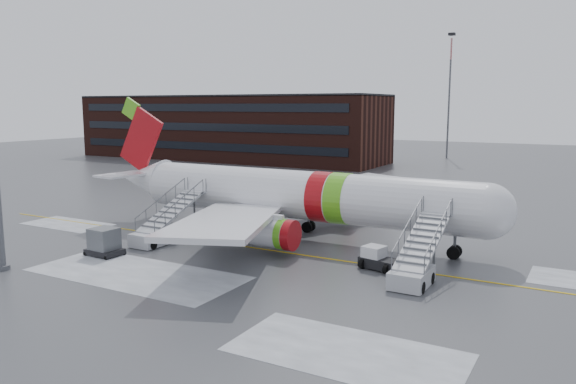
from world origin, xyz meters
The scene contains 8 objects.
ground centered at (0.00, 0.00, 0.00)m, with size 260.00×260.00×0.00m, color #494C4F.
airliner centered at (-2.39, 3.31, 3.42)m, with size 35.03×32.97×11.18m.
airstair_fwd centered at (9.75, -3.22, 1.06)m, with size 2.05×7.70×3.48m.
airstair_aft centered at (-10.15, -3.22, 1.06)m, with size 2.05×7.70×3.48m.
pushback_tug centered at (6.80, -1.55, 0.64)m, with size 2.77×2.30×1.45m.
uld_container centered at (-11.09, -7.84, 0.91)m, with size 2.46×1.85×1.95m.
terminal_building centered at (-45.00, 54.98, 6.20)m, with size 62.00×16.11×12.30m.
light_mast_far_n centered at (-8.00, 78.00, 13.84)m, with size 1.20×1.20×24.25m.
Camera 1 is at (18.84, -34.96, 10.46)m, focal length 35.00 mm.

